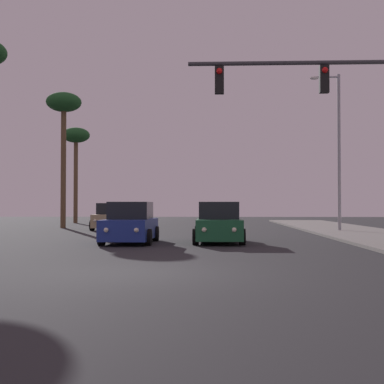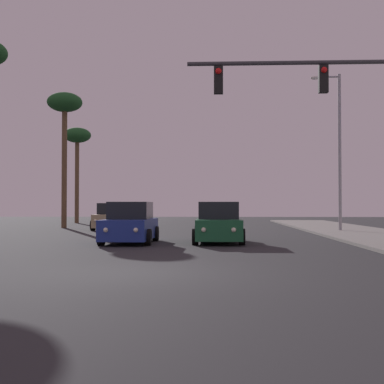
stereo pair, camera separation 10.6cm
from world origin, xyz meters
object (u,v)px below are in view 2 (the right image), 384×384
object	(u,v)px
car_green	(218,224)
street_lamp	(337,143)
palm_tree_far	(77,140)
car_grey	(127,216)
car_blue	(130,224)
traffic_light_mast	(337,108)
palm_tree_mid	(65,110)
car_tan	(112,218)

from	to	relation	value
car_green	street_lamp	xyz separation A→B (m)	(6.89, 8.97, 4.36)
car_green	palm_tree_far	size ratio (longest dim) A/B	0.52
car_grey	car_blue	distance (m)	18.48
traffic_light_mast	palm_tree_far	bearing A→B (deg)	119.40
traffic_light_mast	palm_tree_mid	xyz separation A→B (m)	(-14.35, 18.59, 3.38)
traffic_light_mast	palm_tree_far	size ratio (longest dim) A/B	0.83
car_grey	street_lamp	world-z (taller)	street_lamp
car_green	traffic_light_mast	bearing A→B (deg)	130.16
car_blue	street_lamp	xyz separation A→B (m)	(10.49, 9.32, 4.36)
car_blue	street_lamp	bearing A→B (deg)	-137.71
car_tan	street_lamp	xyz separation A→B (m)	(13.60, -2.65, 4.36)
car_tan	car_grey	world-z (taller)	same
street_lamp	palm_tree_mid	bearing A→B (deg)	163.55
car_green	car_grey	bearing A→B (deg)	-69.81
car_tan	car_green	world-z (taller)	same
traffic_light_mast	palm_tree_mid	size ratio (longest dim) A/B	0.75
street_lamp	traffic_light_mast	bearing A→B (deg)	-102.73
car_tan	street_lamp	size ratio (longest dim) A/B	0.48
car_blue	palm_tree_mid	size ratio (longest dim) A/B	0.46
car_blue	palm_tree_mid	xyz separation A→B (m)	(-6.89, 14.46, 7.32)
car_tan	car_blue	world-z (taller)	same
palm_tree_mid	traffic_light_mast	bearing A→B (deg)	-52.33
car_blue	car_tan	bearing A→B (deg)	-74.78
car_blue	street_lamp	distance (m)	14.70
car_grey	car_green	distance (m)	19.08
car_blue	palm_tree_far	xyz separation A→B (m)	(-8.65, 24.46, 6.49)
car_grey	palm_tree_mid	world-z (taller)	palm_tree_mid
car_green	street_lamp	bearing A→B (deg)	-128.10
street_lamp	car_grey	bearing A→B (deg)	146.95
car_grey	palm_tree_far	bearing A→B (deg)	-49.68
car_tan	palm_tree_far	distance (m)	15.12
car_tan	street_lamp	world-z (taller)	street_lamp
car_blue	street_lamp	size ratio (longest dim) A/B	0.48
street_lamp	palm_tree_far	size ratio (longest dim) A/B	1.08
palm_tree_mid	car_blue	bearing A→B (deg)	-64.51
traffic_light_mast	street_lamp	world-z (taller)	street_lamp
car_grey	palm_tree_mid	size ratio (longest dim) A/B	0.46
car_grey	car_blue	world-z (taller)	same
car_grey	traffic_light_mast	distance (m)	25.04
car_blue	palm_tree_far	world-z (taller)	palm_tree_far
traffic_light_mast	palm_tree_far	xyz separation A→B (m)	(-16.10, 28.59, 2.54)
car_grey	car_tan	bearing A→B (deg)	89.45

